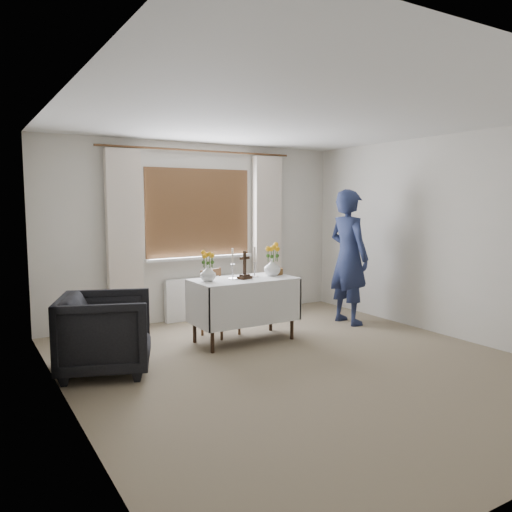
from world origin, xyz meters
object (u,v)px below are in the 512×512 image
at_px(wooden_chair, 221,303).
at_px(flower_vase_left, 208,273).
at_px(altar_table, 244,310).
at_px(armchair, 106,333).
at_px(person, 349,257).
at_px(wooden_cross, 245,265).
at_px(flower_vase_right, 272,267).

bearing_deg(wooden_chair, flower_vase_left, -154.69).
bearing_deg(altar_table, armchair, -171.44).
relative_size(wooden_chair, armchair, 0.96).
height_order(wooden_chair, person, person).
bearing_deg(wooden_cross, wooden_chair, 91.88).
relative_size(altar_table, person, 0.67).
height_order(armchair, person, person).
bearing_deg(wooden_cross, flower_vase_left, 157.68).
height_order(person, flower_vase_left, person).
xyz_separation_m(wooden_chair, armchair, (-1.59, -0.64, -0.02)).
distance_m(person, flower_vase_left, 2.13).
xyz_separation_m(wooden_chair, person, (1.80, -0.34, 0.50)).
bearing_deg(flower_vase_left, wooden_cross, -7.84).
bearing_deg(armchair, wooden_cross, -61.68).
height_order(wooden_cross, flower_vase_right, wooden_cross).
xyz_separation_m(altar_table, armchair, (-1.71, -0.26, 0.01)).
distance_m(person, flower_vase_right, 1.26).
relative_size(altar_table, flower_vase_left, 6.55).
height_order(altar_table, flower_vase_right, flower_vase_right).
xyz_separation_m(altar_table, flower_vase_left, (-0.45, 0.04, 0.48)).
bearing_deg(person, flower_vase_right, 88.95).
bearing_deg(altar_table, wooden_chair, 107.30).
distance_m(armchair, flower_vase_right, 2.20).
bearing_deg(wooden_cross, flower_vase_right, -8.57).
relative_size(wooden_chair, flower_vase_left, 4.40).
relative_size(altar_table, wooden_cross, 3.71).
distance_m(wooden_chair, wooden_cross, 0.66).
height_order(wooden_chair, flower_vase_left, flower_vase_left).
distance_m(flower_vase_left, flower_vase_right, 0.87).
xyz_separation_m(altar_table, wooden_chair, (-0.12, 0.38, 0.04)).
xyz_separation_m(altar_table, flower_vase_right, (0.42, 0.02, 0.49)).
xyz_separation_m(wooden_chair, flower_vase_left, (-0.33, -0.34, 0.44)).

